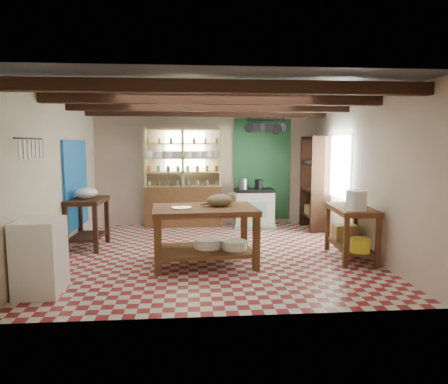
{
  "coord_description": "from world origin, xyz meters",
  "views": [
    {
      "loc": [
        -0.36,
        -6.56,
        1.82
      ],
      "look_at": [
        0.2,
        0.3,
        1.0
      ],
      "focal_mm": 32.0,
      "sensor_mm": 36.0,
      "label": 1
    }
  ],
  "objects": [
    {
      "name": "wall_right",
      "position": [
        2.5,
        0.0,
        1.3
      ],
      "size": [
        0.04,
        5.0,
        2.6
      ],
      "primitive_type": "cube",
      "color": "beige",
      "rests_on": "floor"
    },
    {
      "name": "wall_left",
      "position": [
        -2.5,
        0.0,
        1.3
      ],
      "size": [
        0.04,
        5.0,
        2.6
      ],
      "primitive_type": "cube",
      "color": "beige",
      "rests_on": "floor"
    },
    {
      "name": "basin_large",
      "position": [
        -0.12,
        -0.52,
        0.3
      ],
      "size": [
        0.44,
        0.44,
        0.14
      ],
      "primitive_type": "cylinder",
      "rotation": [
        0.0,
        0.0,
        0.07
      ],
      "color": "white",
      "rests_on": "work_table"
    },
    {
      "name": "tall_rack",
      "position": [
        2.28,
        1.8,
        1.0
      ],
      "size": [
        0.4,
        0.86,
        2.0
      ],
      "primitive_type": "cube",
      "color": "#361D13",
      "rests_on": "floor"
    },
    {
      "name": "window_back",
      "position": [
        -0.5,
        2.48,
        1.7
      ],
      "size": [
        0.9,
        0.02,
        0.8
      ],
      "primitive_type": "cube",
      "color": "beige",
      "rests_on": "wall_back"
    },
    {
      "name": "shelving_unit",
      "position": [
        -0.55,
        2.31,
        1.1
      ],
      "size": [
        1.7,
        0.34,
        2.2
      ],
      "primitive_type": "cube",
      "color": "tan",
      "rests_on": "floor"
    },
    {
      "name": "work_table",
      "position": [
        -0.17,
        -0.58,
        0.44
      ],
      "size": [
        1.62,
        1.14,
        0.88
      ],
      "primitive_type": "cube",
      "rotation": [
        0.0,
        0.0,
        0.07
      ],
      "color": "brown",
      "rests_on": "floor"
    },
    {
      "name": "pot_rack",
      "position": [
        1.25,
        2.05,
        2.18
      ],
      "size": [
        0.86,
        0.12,
        0.36
      ],
      "primitive_type": "cube",
      "color": "black",
      "rests_on": "ceiling"
    },
    {
      "name": "blue_wall_patch",
      "position": [
        -2.47,
        0.9,
        1.1
      ],
      "size": [
        0.04,
        1.4,
        1.6
      ],
      "primitive_type": "cube",
      "color": "blue",
      "rests_on": "wall_left"
    },
    {
      "name": "white_bucket",
      "position": [
        2.1,
        -0.82,
        0.99
      ],
      "size": [
        0.33,
        0.33,
        0.31
      ],
      "primitive_type": "cylinder",
      "rotation": [
        0.0,
        0.0,
        -0.08
      ],
      "color": "white",
      "rests_on": "right_counter"
    },
    {
      "name": "ceiling",
      "position": [
        0.0,
        0.0,
        2.6
      ],
      "size": [
        5.0,
        5.0,
        0.02
      ],
      "primitive_type": "cube",
      "color": "#414246",
      "rests_on": "wall_back"
    },
    {
      "name": "ceiling_beams",
      "position": [
        0.0,
        0.0,
        2.48
      ],
      "size": [
        5.0,
        3.8,
        0.15
      ],
      "primitive_type": "cube",
      "color": "#361D13",
      "rests_on": "ceiling"
    },
    {
      "name": "stove",
      "position": [
        1.02,
        2.15,
        0.42
      ],
      "size": [
        0.87,
        0.6,
        0.84
      ],
      "primitive_type": "cube",
      "rotation": [
        0.0,
        0.0,
        -0.02
      ],
      "color": "beige",
      "rests_on": "floor"
    },
    {
      "name": "prep_table",
      "position": [
        -2.2,
        0.53,
        0.44
      ],
      "size": [
        0.64,
        0.9,
        0.89
      ],
      "primitive_type": "cube",
      "rotation": [
        0.0,
        0.0,
        -0.04
      ],
      "color": "#361D13",
      "rests_on": "floor"
    },
    {
      "name": "kettle_right",
      "position": [
        1.12,
        2.15,
        0.95
      ],
      "size": [
        0.18,
        0.18,
        0.22
      ],
      "primitive_type": "cylinder",
      "rotation": [
        0.0,
        0.0,
        -0.02
      ],
      "color": "black",
      "rests_on": "stove"
    },
    {
      "name": "wall_front",
      "position": [
        0.0,
        -2.5,
        1.3
      ],
      "size": [
        5.0,
        0.04,
        2.6
      ],
      "primitive_type": "cube",
      "color": "beige",
      "rests_on": "floor"
    },
    {
      "name": "kettle_left",
      "position": [
        0.77,
        2.16,
        0.96
      ],
      "size": [
        0.21,
        0.21,
        0.24
      ],
      "primitive_type": "cylinder",
      "rotation": [
        0.0,
        0.0,
        -0.02
      ],
      "color": "#A0A1A8",
      "rests_on": "stove"
    },
    {
      "name": "window_right",
      "position": [
        2.48,
        1.0,
        1.4
      ],
      "size": [
        0.02,
        1.3,
        1.2
      ],
      "primitive_type": "cube",
      "color": "beige",
      "rests_on": "wall_right"
    },
    {
      "name": "wicker_basket",
      "position": [
        2.2,
        -0.17,
        0.35
      ],
      "size": [
        0.4,
        0.33,
        0.26
      ],
      "primitive_type": "cube",
      "rotation": [
        0.0,
        0.0,
        -0.08
      ],
      "color": "olive",
      "rests_on": "right_counter"
    },
    {
      "name": "wall_back",
      "position": [
        0.0,
        2.5,
        1.3
      ],
      "size": [
        5.0,
        0.04,
        2.6
      ],
      "primitive_type": "cube",
      "color": "beige",
      "rests_on": "floor"
    },
    {
      "name": "right_counter",
      "position": [
        2.18,
        -0.47,
        0.42
      ],
      "size": [
        0.68,
        1.21,
        0.84
      ],
      "primitive_type": "cube",
      "rotation": [
        0.0,
        0.0,
        -0.08
      ],
      "color": "brown",
      "rests_on": "floor"
    },
    {
      "name": "white_cabinet",
      "position": [
        -2.22,
        -1.64,
        0.46
      ],
      "size": [
        0.52,
        0.62,
        0.92
      ],
      "primitive_type": "cube",
      "rotation": [
        0.0,
        0.0,
        0.02
      ],
      "color": "white",
      "rests_on": "floor"
    },
    {
      "name": "utensil_rail",
      "position": [
        -2.44,
        -1.2,
        1.78
      ],
      "size": [
        0.06,
        0.9,
        0.28
      ],
      "primitive_type": "cube",
      "color": "black",
      "rests_on": "wall_left"
    },
    {
      "name": "enamel_bowl",
      "position": [
        -2.2,
        0.53,
        0.98
      ],
      "size": [
        0.4,
        0.4,
        0.19
      ],
      "primitive_type": "ellipsoid",
      "rotation": [
        0.0,
        0.0,
        -0.04
      ],
      "color": "white",
      "rests_on": "prep_table"
    },
    {
      "name": "steel_tray",
      "position": [
        -0.52,
        -0.65,
        0.89
      ],
      "size": [
        0.32,
        0.32,
        0.02
      ],
      "primitive_type": "cylinder",
      "rotation": [
        0.0,
        0.0,
        0.07
      ],
      "color": "#A0A1A8",
      "rests_on": "work_table"
    },
    {
      "name": "green_wall_patch",
      "position": [
        1.25,
        2.47,
        1.25
      ],
      "size": [
        1.3,
        0.04,
        2.3
      ],
      "primitive_type": "cube",
      "color": "#215431",
      "rests_on": "wall_back"
    },
    {
      "name": "basin_small",
      "position": [
        0.29,
        -0.64,
        0.3
      ],
      "size": [
        0.4,
        0.4,
        0.13
      ],
      "primitive_type": "cylinder",
      "rotation": [
        0.0,
        0.0,
        0.07
      ],
      "color": "white",
      "rests_on": "work_table"
    },
    {
      "name": "floor",
      "position": [
        0.0,
        0.0,
        -0.01
      ],
      "size": [
        5.0,
        5.0,
        0.02
      ],
      "primitive_type": "cube",
      "color": "maroon",
      "rests_on": "ground"
    },
    {
      "name": "yellow_tub",
      "position": [
        2.14,
        -0.92,
        0.33
      ],
      "size": [
        0.31,
        0.31,
        0.21
      ],
      "primitive_type": "cylinder",
      "rotation": [
        0.0,
        0.0,
        -0.08
      ],
      "color": "gold",
      "rests_on": "right_counter"
    },
    {
      "name": "cat",
      "position": [
        0.08,
        -0.51,
        0.97
      ],
      "size": [
        0.48,
        0.41,
        0.19
      ],
      "primitive_type": "ellipsoid",
      "rotation": [
        0.0,
        0.0,
        0.24
      ],
      "color": "#9A895A",
      "rests_on": "work_table"
    }
  ]
}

